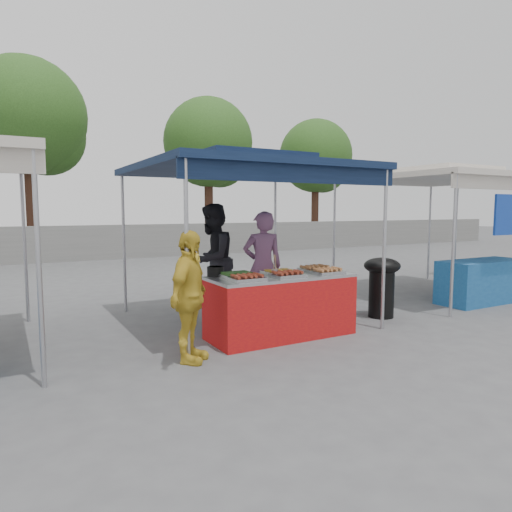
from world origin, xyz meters
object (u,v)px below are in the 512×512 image
vendor_table (281,306)px  cooking_pot (215,271)px  wok_burner (382,282)px  customer_person (189,297)px  vendor_woman (263,266)px  helper_man (213,260)px

vendor_table → cooking_pot: cooking_pot is taller
wok_burner → customer_person: 3.55m
vendor_woman → customer_person: size_ratio=1.13×
cooking_pot → customer_person: 1.00m
wok_burner → cooking_pot: bearing=-173.0°
vendor_table → wok_burner: bearing=4.6°
vendor_table → customer_person: 1.56m
helper_man → customer_person: bearing=14.9°
vendor_woman → customer_person: (-1.72, -1.33, -0.10)m
customer_person → helper_man: bearing=12.2°
helper_man → customer_person: (-1.18, -2.04, -0.16)m
vendor_table → cooking_pot: 1.02m
vendor_table → wok_burner: wok_burner is taller
wok_burner → customer_person: customer_person is taller
helper_man → customer_person: size_ratio=1.22×
vendor_woman → cooking_pot: bearing=46.1°
cooking_pot → helper_man: size_ratio=0.12×
customer_person → vendor_table: bearing=-32.8°
cooking_pot → vendor_woman: (1.07, 0.58, -0.06)m
wok_burner → vendor_woman: size_ratio=0.57×
vendor_woman → wok_burner: bearing=173.9°
helper_man → customer_person: 2.37m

